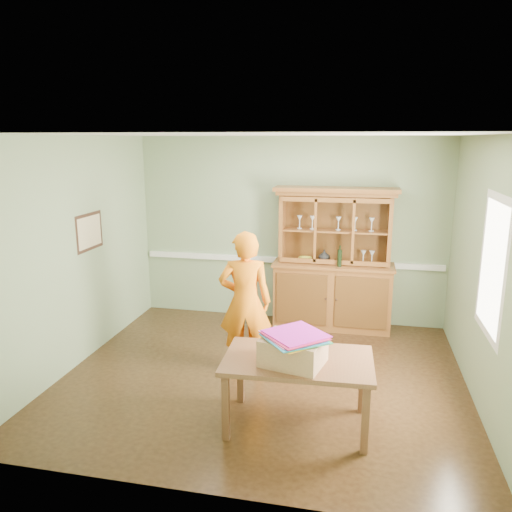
% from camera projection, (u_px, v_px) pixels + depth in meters
% --- Properties ---
extents(floor, '(4.50, 4.50, 0.00)m').
position_uv_depth(floor, '(263.00, 376.00, 5.72)').
color(floor, '#4A2F17').
rests_on(floor, ground).
extents(ceiling, '(4.50, 4.50, 0.00)m').
position_uv_depth(ceiling, '(264.00, 135.00, 5.10)').
color(ceiling, white).
rests_on(ceiling, wall_back).
extents(wall_back, '(4.50, 0.00, 4.50)m').
position_uv_depth(wall_back, '(290.00, 230.00, 7.32)').
color(wall_back, gray).
rests_on(wall_back, floor).
extents(wall_left, '(0.00, 4.00, 4.00)m').
position_uv_depth(wall_left, '(76.00, 253.00, 5.87)').
color(wall_left, gray).
rests_on(wall_left, floor).
extents(wall_right, '(0.00, 4.00, 4.00)m').
position_uv_depth(wall_right, '(485.00, 274.00, 4.96)').
color(wall_right, gray).
rests_on(wall_right, floor).
extents(wall_front, '(4.50, 0.00, 4.50)m').
position_uv_depth(wall_front, '(209.00, 330.00, 3.51)').
color(wall_front, gray).
rests_on(wall_front, floor).
extents(chair_rail, '(4.41, 0.05, 0.08)m').
position_uv_depth(chair_rail, '(289.00, 260.00, 7.40)').
color(chair_rail, white).
rests_on(chair_rail, wall_back).
extents(framed_map, '(0.03, 0.60, 0.46)m').
position_uv_depth(framed_map, '(90.00, 232.00, 6.10)').
color(framed_map, '#372116').
rests_on(framed_map, wall_left).
extents(window_panel, '(0.03, 0.96, 1.36)m').
position_uv_depth(window_panel, '(492.00, 266.00, 4.64)').
color(window_panel, white).
rests_on(window_panel, wall_right).
extents(china_hutch, '(1.71, 0.56, 2.01)m').
position_uv_depth(china_hutch, '(333.00, 279.00, 7.11)').
color(china_hutch, brown).
rests_on(china_hutch, floor).
extents(dining_table, '(1.40, 0.88, 0.68)m').
position_uv_depth(dining_table, '(298.00, 366.00, 4.62)').
color(dining_table, brown).
rests_on(dining_table, floor).
extents(cardboard_box, '(0.61, 0.53, 0.25)m').
position_uv_depth(cardboard_box, '(293.00, 351.00, 4.47)').
color(cardboard_box, tan).
rests_on(cardboard_box, dining_table).
extents(kite_stack, '(0.64, 0.64, 0.05)m').
position_uv_depth(kite_stack, '(295.00, 337.00, 4.39)').
color(kite_stack, '#FFA220').
rests_on(kite_stack, cardboard_box).
extents(person, '(0.67, 0.51, 1.66)m').
position_uv_depth(person, '(245.00, 302.00, 5.72)').
color(person, orange).
rests_on(person, floor).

